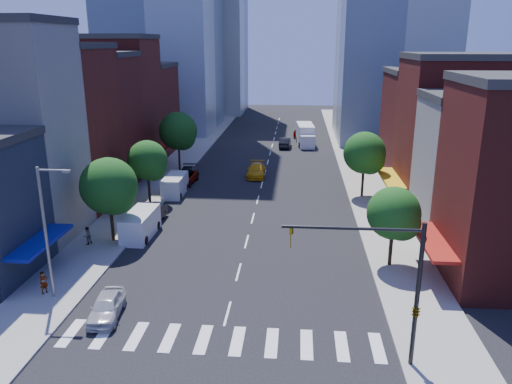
% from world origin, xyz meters
% --- Properties ---
extents(ground, '(220.00, 220.00, 0.00)m').
position_xyz_m(ground, '(0.00, 0.00, 0.00)').
color(ground, black).
rests_on(ground, ground).
extents(sidewalk_left, '(5.00, 120.00, 0.15)m').
position_xyz_m(sidewalk_left, '(-12.50, 40.00, 0.07)').
color(sidewalk_left, gray).
rests_on(sidewalk_left, ground).
extents(sidewalk_right, '(5.00, 120.00, 0.15)m').
position_xyz_m(sidewalk_right, '(12.50, 40.00, 0.07)').
color(sidewalk_right, gray).
rests_on(sidewalk_right, ground).
extents(crosswalk, '(19.00, 3.00, 0.01)m').
position_xyz_m(crosswalk, '(0.00, -3.00, 0.01)').
color(crosswalk, silver).
rests_on(crosswalk, ground).
extents(bldg_left_1, '(12.00, 8.00, 18.00)m').
position_xyz_m(bldg_left_1, '(-21.00, 12.00, 9.00)').
color(bldg_left_1, '#B9B6AB').
rests_on(bldg_left_1, ground).
extents(bldg_left_2, '(12.00, 9.00, 16.00)m').
position_xyz_m(bldg_left_2, '(-21.00, 20.50, 8.00)').
color(bldg_left_2, '#581614').
rests_on(bldg_left_2, ground).
extents(bldg_left_3, '(12.00, 8.00, 15.00)m').
position_xyz_m(bldg_left_3, '(-21.00, 29.00, 7.50)').
color(bldg_left_3, '#571A15').
rests_on(bldg_left_3, ground).
extents(bldg_left_4, '(12.00, 9.00, 17.00)m').
position_xyz_m(bldg_left_4, '(-21.00, 37.50, 8.50)').
color(bldg_left_4, '#581614').
rests_on(bldg_left_4, ground).
extents(bldg_left_5, '(12.00, 10.00, 13.00)m').
position_xyz_m(bldg_left_5, '(-21.00, 47.00, 6.50)').
color(bldg_left_5, '#571A15').
rests_on(bldg_left_5, ground).
extents(bldg_right_1, '(12.00, 8.00, 12.00)m').
position_xyz_m(bldg_right_1, '(21.00, 15.00, 6.00)').
color(bldg_right_1, '#B9B6AB').
rests_on(bldg_right_1, ground).
extents(bldg_right_2, '(12.00, 10.00, 15.00)m').
position_xyz_m(bldg_right_2, '(21.00, 24.00, 7.50)').
color(bldg_right_2, '#581614').
rests_on(bldg_right_2, ground).
extents(bldg_right_3, '(12.00, 10.00, 13.00)m').
position_xyz_m(bldg_right_3, '(21.00, 34.00, 6.50)').
color(bldg_right_3, '#571A15').
rests_on(bldg_right_3, ground).
extents(traffic_signal, '(7.24, 2.24, 8.00)m').
position_xyz_m(traffic_signal, '(9.94, -4.50, 4.16)').
color(traffic_signal, black).
rests_on(traffic_signal, sidewalk_right).
extents(streetlight, '(2.25, 0.25, 9.00)m').
position_xyz_m(streetlight, '(-11.81, 1.00, 5.28)').
color(streetlight, slate).
rests_on(streetlight, sidewalk_left).
extents(tree_left_near, '(4.80, 4.80, 7.30)m').
position_xyz_m(tree_left_near, '(-11.35, 10.92, 4.87)').
color(tree_left_near, black).
rests_on(tree_left_near, sidewalk_left).
extents(tree_left_mid, '(4.20, 4.20, 6.65)m').
position_xyz_m(tree_left_mid, '(-11.35, 21.92, 4.53)').
color(tree_left_mid, black).
rests_on(tree_left_mid, sidewalk_left).
extents(tree_left_far, '(5.00, 5.00, 7.75)m').
position_xyz_m(tree_left_far, '(-11.35, 35.92, 5.20)').
color(tree_left_far, black).
rests_on(tree_left_far, sidewalk_left).
extents(tree_right_near, '(4.00, 4.00, 6.20)m').
position_xyz_m(tree_right_near, '(11.65, 7.92, 4.19)').
color(tree_right_near, black).
rests_on(tree_right_near, sidewalk_right).
extents(tree_right_far, '(4.60, 4.60, 7.20)m').
position_xyz_m(tree_right_far, '(11.65, 25.92, 4.86)').
color(tree_right_far, black).
rests_on(tree_right_far, sidewalk_right).
extents(parked_car_front, '(2.23, 4.51, 1.48)m').
position_xyz_m(parked_car_front, '(-7.50, -1.02, 0.74)').
color(parked_car_front, '#BABBBF').
rests_on(parked_car_front, ground).
extents(parked_car_second, '(1.94, 4.79, 1.55)m').
position_xyz_m(parked_car_second, '(-9.50, 15.88, 0.77)').
color(parked_car_second, black).
rests_on(parked_car_second, ground).
extents(parked_car_third, '(2.90, 5.66, 1.53)m').
position_xyz_m(parked_car_third, '(-9.50, 29.64, 0.76)').
color(parked_car_third, '#999999').
rests_on(parked_car_third, ground).
extents(parked_car_rear, '(2.43, 5.36, 1.52)m').
position_xyz_m(parked_car_rear, '(-9.50, 31.64, 0.76)').
color(parked_car_rear, black).
rests_on(parked_car_rear, ground).
extents(cargo_van_near, '(2.28, 5.41, 2.29)m').
position_xyz_m(cargo_van_near, '(-9.50, 12.28, 1.13)').
color(cargo_van_near, silver).
rests_on(cargo_van_near, ground).
extents(cargo_van_far, '(2.16, 5.19, 2.20)m').
position_xyz_m(cargo_van_far, '(-9.50, 25.07, 1.09)').
color(cargo_van_far, silver).
rests_on(cargo_van_far, ground).
extents(taxi, '(2.37, 5.58, 1.61)m').
position_xyz_m(taxi, '(-1.00, 33.92, 0.80)').
color(taxi, '#D79A0B').
rests_on(taxi, ground).
extents(traffic_car_oncoming, '(1.89, 5.01, 1.63)m').
position_xyz_m(traffic_car_oncoming, '(2.16, 52.63, 0.82)').
color(traffic_car_oncoming, black).
rests_on(traffic_car_oncoming, ground).
extents(traffic_car_far, '(1.89, 4.43, 1.49)m').
position_xyz_m(traffic_car_far, '(4.34, 62.01, 0.75)').
color(traffic_car_far, '#999999').
rests_on(traffic_car_far, ground).
extents(box_truck, '(3.18, 8.62, 3.40)m').
position_xyz_m(box_truck, '(5.50, 55.13, 1.61)').
color(box_truck, silver).
rests_on(box_truck, ground).
extents(pedestrian_near, '(0.63, 0.69, 1.59)m').
position_xyz_m(pedestrian_near, '(-12.79, 1.37, 0.94)').
color(pedestrian_near, '#999999').
rests_on(pedestrian_near, sidewalk_left).
extents(pedestrian_far, '(0.87, 0.94, 1.54)m').
position_xyz_m(pedestrian_far, '(-13.34, 9.95, 0.92)').
color(pedestrian_far, '#999999').
rests_on(pedestrian_far, sidewalk_left).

